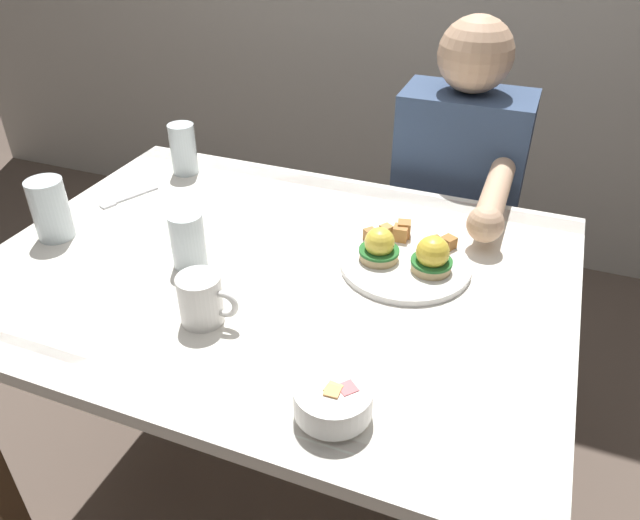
# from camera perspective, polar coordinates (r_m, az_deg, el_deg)

# --- Properties ---
(ground_plane) EXTENTS (6.00, 6.00, 0.00)m
(ground_plane) POSITION_cam_1_polar(r_m,az_deg,el_deg) (1.78, -3.26, -20.69)
(ground_plane) COLOR brown
(dining_table) EXTENTS (1.20, 0.90, 0.74)m
(dining_table) POSITION_cam_1_polar(r_m,az_deg,el_deg) (1.32, -4.12, -4.40)
(dining_table) COLOR white
(dining_table) RESTS_ON ground_plane
(eggs_benedict_plate) EXTENTS (0.27, 0.27, 0.09)m
(eggs_benedict_plate) POSITION_cam_1_polar(r_m,az_deg,el_deg) (1.25, 8.16, 0.25)
(eggs_benedict_plate) COLOR white
(eggs_benedict_plate) RESTS_ON dining_table
(fruit_bowl) EXTENTS (0.12, 0.12, 0.06)m
(fruit_bowl) POSITION_cam_1_polar(r_m,az_deg,el_deg) (0.93, 1.27, -13.21)
(fruit_bowl) COLOR white
(fruit_bowl) RESTS_ON dining_table
(coffee_mug) EXTENTS (0.11, 0.08, 0.09)m
(coffee_mug) POSITION_cam_1_polar(r_m,az_deg,el_deg) (1.10, -11.16, -3.55)
(coffee_mug) COLOR white
(coffee_mug) RESTS_ON dining_table
(fork) EXTENTS (0.08, 0.15, 0.00)m
(fork) POSITION_cam_1_polar(r_m,az_deg,el_deg) (1.59, -17.88, 5.56)
(fork) COLOR silver
(fork) RESTS_ON dining_table
(water_glass_near) EXTENTS (0.07, 0.07, 0.13)m
(water_glass_near) POSITION_cam_1_polar(r_m,az_deg,el_deg) (1.67, -12.77, 9.94)
(water_glass_near) COLOR silver
(water_glass_near) RESTS_ON dining_table
(water_glass_far) EXTENTS (0.07, 0.07, 0.12)m
(water_glass_far) POSITION_cam_1_polar(r_m,az_deg,el_deg) (1.26, -12.36, 1.61)
(water_glass_far) COLOR silver
(water_glass_far) RESTS_ON dining_table
(water_glass_extra) EXTENTS (0.08, 0.08, 0.14)m
(water_glass_extra) POSITION_cam_1_polar(r_m,az_deg,el_deg) (1.45, -24.10, 4.19)
(water_glass_extra) COLOR silver
(water_glass_extra) RESTS_ON dining_table
(diner_person) EXTENTS (0.34, 0.54, 1.14)m
(diner_person) POSITION_cam_1_polar(r_m,az_deg,el_deg) (1.74, 12.67, 5.48)
(diner_person) COLOR #33333D
(diner_person) RESTS_ON ground_plane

